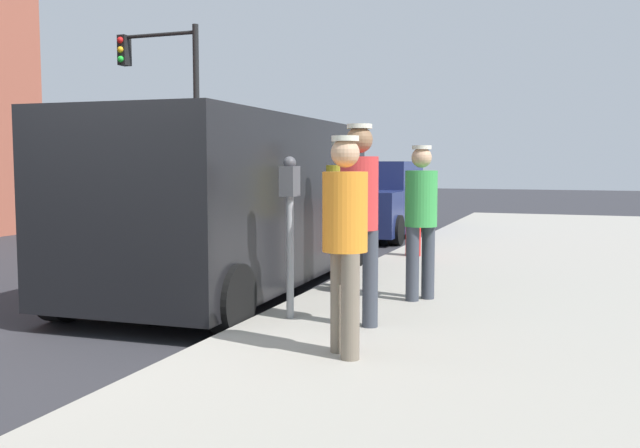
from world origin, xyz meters
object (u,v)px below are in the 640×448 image
(pedestrian_in_green, at_px, (421,212))
(fire_hydrant, at_px, (413,229))
(parking_meter_near, at_px, (290,209))
(parked_sedan_ahead, at_px, (376,202))
(traffic_light_corner, at_px, (168,91))
(pedestrian_in_orange, at_px, (345,231))
(pedestrian_in_red, at_px, (359,210))
(parked_van, at_px, (233,200))
(pedestrian_in_yellow, at_px, (341,205))

(pedestrian_in_green, height_order, fire_hydrant, pedestrian_in_green)
(parking_meter_near, relative_size, fire_hydrant, 1.77)
(parked_sedan_ahead, distance_m, traffic_light_corner, 6.78)
(parking_meter_near, bearing_deg, fire_hydrant, 88.81)
(parking_meter_near, height_order, pedestrian_in_orange, pedestrian_in_orange)
(pedestrian_in_red, bearing_deg, parked_sedan_ahead, 104.67)
(parked_van, xyz_separation_m, fire_hydrant, (1.60, 3.05, -0.59))
(pedestrian_in_yellow, bearing_deg, pedestrian_in_orange, -70.81)
(pedestrian_in_green, distance_m, parked_van, 2.50)
(pedestrian_in_yellow, distance_m, parked_sedan_ahead, 7.51)
(pedestrian_in_orange, height_order, parked_van, parked_van)
(fire_hydrant, bearing_deg, pedestrian_in_green, -76.16)
(parking_meter_near, bearing_deg, pedestrian_in_red, -5.72)
(traffic_light_corner, relative_size, fire_hydrant, 6.05)
(pedestrian_in_red, relative_size, parked_sedan_ahead, 0.41)
(traffic_light_corner, bearing_deg, pedestrian_in_yellow, -47.93)
(pedestrian_in_orange, distance_m, traffic_light_corner, 14.37)
(pedestrian_in_yellow, xyz_separation_m, traffic_light_corner, (-7.69, 8.51, 2.39))
(parked_van, bearing_deg, pedestrian_in_yellow, -3.06)
(pedestrian_in_orange, distance_m, pedestrian_in_green, 2.35)
(pedestrian_in_green, relative_size, parked_van, 0.31)
(parking_meter_near, distance_m, pedestrian_in_yellow, 1.67)
(pedestrian_in_green, relative_size, parked_sedan_ahead, 0.37)
(parked_sedan_ahead, bearing_deg, fire_hydrant, -67.06)
(parked_van, bearing_deg, pedestrian_in_red, -39.55)
(pedestrian_in_orange, xyz_separation_m, pedestrian_in_green, (0.08, 2.35, -0.01))
(pedestrian_in_orange, xyz_separation_m, parked_sedan_ahead, (-2.56, 10.04, -0.35))
(pedestrian_in_red, distance_m, traffic_light_corner, 13.48)
(pedestrian_in_orange, relative_size, pedestrian_in_green, 1.01)
(parked_van, bearing_deg, parked_sedan_ahead, 91.39)
(parked_van, relative_size, traffic_light_corner, 1.01)
(pedestrian_in_yellow, relative_size, traffic_light_corner, 0.33)
(pedestrian_in_orange, relative_size, fire_hydrant, 1.93)
(parked_sedan_ahead, bearing_deg, parked_van, -88.61)
(pedestrian_in_green, bearing_deg, traffic_light_corner, 134.43)
(parked_sedan_ahead, bearing_deg, pedestrian_in_green, -71.08)
(pedestrian_in_green, distance_m, parked_sedan_ahead, 8.14)
(pedestrian_in_orange, relative_size, parked_van, 0.32)
(traffic_light_corner, bearing_deg, fire_hydrant, -34.46)
(pedestrian_in_green, xyz_separation_m, pedestrian_in_yellow, (-1.02, 0.36, 0.04))
(pedestrian_in_orange, distance_m, pedestrian_in_red, 1.00)
(pedestrian_in_green, distance_m, fire_hydrant, 3.64)
(parking_meter_near, bearing_deg, parked_van, 130.69)
(pedestrian_in_red, distance_m, pedestrian_in_yellow, 1.89)
(pedestrian_in_orange, distance_m, parked_van, 3.67)
(pedestrian_in_orange, bearing_deg, traffic_light_corner, 127.54)
(pedestrian_in_orange, bearing_deg, parked_sedan_ahead, 104.31)
(pedestrian_in_red, xyz_separation_m, traffic_light_corner, (-8.44, 10.25, 2.32))
(pedestrian_in_green, height_order, pedestrian_in_yellow, pedestrian_in_yellow)
(traffic_light_corner, bearing_deg, parking_meter_near, -52.74)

